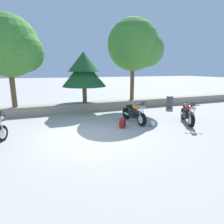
# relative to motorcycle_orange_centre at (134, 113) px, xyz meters

# --- Properties ---
(ground_plane) EXTENTS (120.00, 120.00, 0.00)m
(ground_plane) POSITION_rel_motorcycle_orange_centre_xyz_m (-2.70, -1.26, -0.49)
(ground_plane) COLOR #A3A099
(stone_wall) EXTENTS (36.00, 0.80, 0.55)m
(stone_wall) POSITION_rel_motorcycle_orange_centre_xyz_m (-2.70, 3.54, -0.21)
(stone_wall) COLOR gray
(stone_wall) RESTS_ON ground
(motorcycle_orange_centre) EXTENTS (0.67, 2.07, 1.18)m
(motorcycle_orange_centre) POSITION_rel_motorcycle_orange_centre_xyz_m (0.00, 0.00, 0.00)
(motorcycle_orange_centre) COLOR black
(motorcycle_orange_centre) RESTS_ON ground
(motorcycle_red_far_right) EXTENTS (1.16, 1.89, 1.18)m
(motorcycle_red_far_right) POSITION_rel_motorcycle_orange_centre_xyz_m (2.49, -1.07, 0.00)
(motorcycle_red_far_right) COLOR black
(motorcycle_red_far_right) RESTS_ON ground
(rider_backpack) EXTENTS (0.35, 0.35, 0.47)m
(rider_backpack) POSITION_rel_motorcycle_orange_centre_xyz_m (-0.93, -0.67, -0.24)
(rider_backpack) COLOR #A31E1E
(rider_backpack) RESTS_ON ground
(rider_helmet) EXTENTS (0.28, 0.28, 0.28)m
(rider_helmet) POSITION_rel_motorcycle_orange_centre_xyz_m (0.53, -0.92, -0.35)
(rider_helmet) COLOR silver
(rider_helmet) RESTS_ON ground
(leafy_tree_far_left) EXTENTS (3.47, 3.30, 4.99)m
(leafy_tree_far_left) POSITION_rel_motorcycle_orange_centre_xyz_m (-5.69, 3.36, 3.32)
(leafy_tree_far_left) COLOR brown
(leafy_tree_far_left) RESTS_ON stone_wall
(pine_tree_mid_left) EXTENTS (2.78, 2.78, 3.19)m
(pine_tree_mid_left) POSITION_rel_motorcycle_orange_centre_xyz_m (-1.78, 3.49, 2.14)
(pine_tree_mid_left) COLOR brown
(pine_tree_mid_left) RESTS_ON stone_wall
(leafy_tree_mid_right) EXTENTS (3.63, 3.46, 5.47)m
(leafy_tree_mid_right) POSITION_rel_motorcycle_orange_centre_xyz_m (1.83, 3.46, 3.72)
(leafy_tree_mid_right) COLOR brown
(leafy_tree_mid_right) RESTS_ON stone_wall
(trash_bin) EXTENTS (0.46, 0.46, 0.86)m
(trash_bin) POSITION_rel_motorcycle_orange_centre_xyz_m (3.91, 2.19, -0.05)
(trash_bin) COLOR #4C4C51
(trash_bin) RESTS_ON ground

